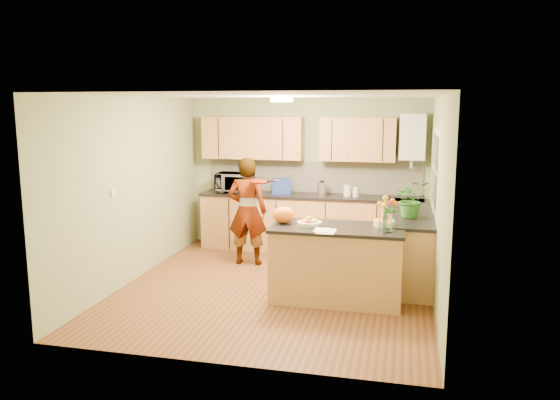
# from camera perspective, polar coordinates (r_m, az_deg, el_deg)

# --- Properties ---
(floor) EXTENTS (4.50, 4.50, 0.00)m
(floor) POSITION_cam_1_polar(r_m,az_deg,el_deg) (7.34, -0.36, -9.09)
(floor) COLOR brown
(floor) RESTS_ON ground
(ceiling) EXTENTS (4.00, 4.50, 0.02)m
(ceiling) POSITION_cam_1_polar(r_m,az_deg,el_deg) (6.95, -0.38, 10.82)
(ceiling) COLOR white
(ceiling) RESTS_ON wall_back
(wall_back) EXTENTS (4.00, 0.02, 2.50)m
(wall_back) POSITION_cam_1_polar(r_m,az_deg,el_deg) (9.22, 2.87, 2.77)
(wall_back) COLOR #91A072
(wall_back) RESTS_ON floor
(wall_front) EXTENTS (4.00, 0.02, 2.50)m
(wall_front) POSITION_cam_1_polar(r_m,az_deg,el_deg) (4.92, -6.46, -3.50)
(wall_front) COLOR #91A072
(wall_front) RESTS_ON floor
(wall_left) EXTENTS (0.02, 4.50, 2.50)m
(wall_left) POSITION_cam_1_polar(r_m,az_deg,el_deg) (7.74, -14.93, 1.10)
(wall_left) COLOR #91A072
(wall_left) RESTS_ON floor
(wall_right) EXTENTS (0.02, 4.50, 2.50)m
(wall_right) POSITION_cam_1_polar(r_m,az_deg,el_deg) (6.86, 16.10, -0.03)
(wall_right) COLOR #91A072
(wall_right) RESTS_ON floor
(back_counter) EXTENTS (3.64, 0.62, 0.94)m
(back_counter) POSITION_cam_1_polar(r_m,az_deg,el_deg) (9.04, 3.12, -2.39)
(back_counter) COLOR #AB7E44
(back_counter) RESTS_ON floor
(right_counter) EXTENTS (0.62, 2.24, 0.94)m
(right_counter) POSITION_cam_1_polar(r_m,az_deg,el_deg) (7.84, 13.33, -4.53)
(right_counter) COLOR #AB7E44
(right_counter) RESTS_ON floor
(splashback) EXTENTS (3.60, 0.02, 0.52)m
(splashback) POSITION_cam_1_polar(r_m,az_deg,el_deg) (9.19, 3.47, 2.43)
(splashback) COLOR beige
(splashback) RESTS_ON back_counter
(upper_cabinets) EXTENTS (3.20, 0.34, 0.70)m
(upper_cabinets) POSITION_cam_1_polar(r_m,az_deg,el_deg) (9.03, 1.61, 6.45)
(upper_cabinets) COLOR #AB7E44
(upper_cabinets) RESTS_ON wall_back
(boiler) EXTENTS (0.40, 0.30, 0.86)m
(boiler) POSITION_cam_1_polar(r_m,az_deg,el_deg) (8.86, 13.68, 6.42)
(boiler) COLOR white
(boiler) RESTS_ON wall_back
(window_right) EXTENTS (0.01, 1.30, 1.05)m
(window_right) POSITION_cam_1_polar(r_m,az_deg,el_deg) (7.41, 15.92, 3.03)
(window_right) COLOR white
(window_right) RESTS_ON wall_right
(light_switch) EXTENTS (0.02, 0.09, 0.09)m
(light_switch) POSITION_cam_1_polar(r_m,az_deg,el_deg) (7.21, -17.06, 0.78)
(light_switch) COLOR white
(light_switch) RESTS_ON wall_left
(ceiling_lamp) EXTENTS (0.30, 0.30, 0.07)m
(ceiling_lamp) POSITION_cam_1_polar(r_m,az_deg,el_deg) (7.24, 0.18, 10.47)
(ceiling_lamp) COLOR #FFEABF
(ceiling_lamp) RESTS_ON ceiling
(peninsula_island) EXTENTS (1.61, 0.83, 0.92)m
(peninsula_island) POSITION_cam_1_polar(r_m,az_deg,el_deg) (6.81, 5.98, -6.57)
(peninsula_island) COLOR #AB7E44
(peninsula_island) RESTS_ON floor
(fruit_dish) EXTENTS (0.30, 0.30, 0.11)m
(fruit_dish) POSITION_cam_1_polar(r_m,az_deg,el_deg) (6.73, 3.10, -2.28)
(fruit_dish) COLOR beige
(fruit_dish) RESTS_ON peninsula_island
(orange_bowl) EXTENTS (0.26, 0.26, 0.15)m
(orange_bowl) POSITION_cam_1_polar(r_m,az_deg,el_deg) (6.79, 10.83, -2.18)
(orange_bowl) COLOR beige
(orange_bowl) RESTS_ON peninsula_island
(flower_vase) EXTENTS (0.26, 0.26, 0.48)m
(flower_vase) POSITION_cam_1_polar(r_m,az_deg,el_deg) (6.41, 11.23, -0.57)
(flower_vase) COLOR silver
(flower_vase) RESTS_ON peninsula_island
(orange_bag) EXTENTS (0.28, 0.24, 0.21)m
(orange_bag) POSITION_cam_1_polar(r_m,az_deg,el_deg) (6.83, 0.40, -1.57)
(orange_bag) COLOR orange
(orange_bag) RESTS_ON peninsula_island
(papers) EXTENTS (0.22, 0.30, 0.01)m
(papers) POSITION_cam_1_polar(r_m,az_deg,el_deg) (6.42, 4.83, -3.26)
(papers) COLOR white
(papers) RESTS_ON peninsula_island
(violinist) EXTENTS (0.62, 0.42, 1.63)m
(violinist) POSITION_cam_1_polar(r_m,az_deg,el_deg) (8.22, -3.43, -1.17)
(violinist) COLOR #DA9F85
(violinist) RESTS_ON floor
(violin) EXTENTS (0.63, 0.55, 0.16)m
(violin) POSITION_cam_1_polar(r_m,az_deg,el_deg) (7.87, -2.52, 1.97)
(violin) COLOR #4C1204
(violin) RESTS_ON violinist
(microwave) EXTENTS (0.60, 0.41, 0.33)m
(microwave) POSITION_cam_1_polar(r_m,az_deg,el_deg) (9.22, -4.76, 1.83)
(microwave) COLOR white
(microwave) RESTS_ON back_counter
(blue_box) EXTENTS (0.36, 0.31, 0.25)m
(blue_box) POSITION_cam_1_polar(r_m,az_deg,el_deg) (9.04, 0.13, 1.45)
(blue_box) COLOR navy
(blue_box) RESTS_ON back_counter
(kettle) EXTENTS (0.15, 0.15, 0.28)m
(kettle) POSITION_cam_1_polar(r_m,az_deg,el_deg) (8.93, 4.39, 1.26)
(kettle) COLOR silver
(kettle) RESTS_ON back_counter
(jar_cream) EXTENTS (0.15, 0.15, 0.18)m
(jar_cream) POSITION_cam_1_polar(r_m,az_deg,el_deg) (8.85, 7.05, 0.98)
(jar_cream) COLOR beige
(jar_cream) RESTS_ON back_counter
(jar_white) EXTENTS (0.13, 0.13, 0.15)m
(jar_white) POSITION_cam_1_polar(r_m,az_deg,el_deg) (8.82, 7.92, 0.83)
(jar_white) COLOR white
(jar_white) RESTS_ON back_counter
(potted_plant) EXTENTS (0.53, 0.49, 0.49)m
(potted_plant) POSITION_cam_1_polar(r_m,az_deg,el_deg) (7.27, 13.56, 0.10)
(potted_plant) COLOR #2F6E24
(potted_plant) RESTS_ON right_counter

